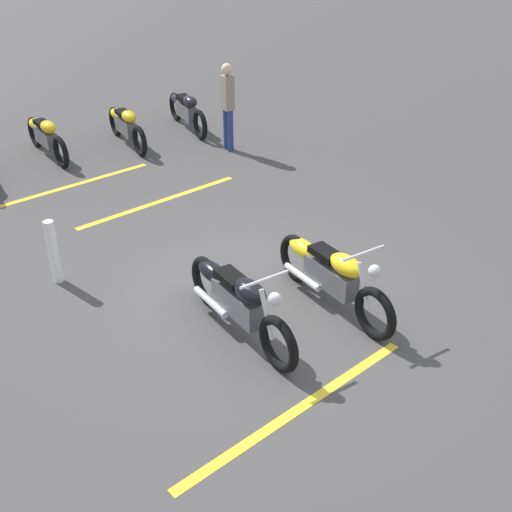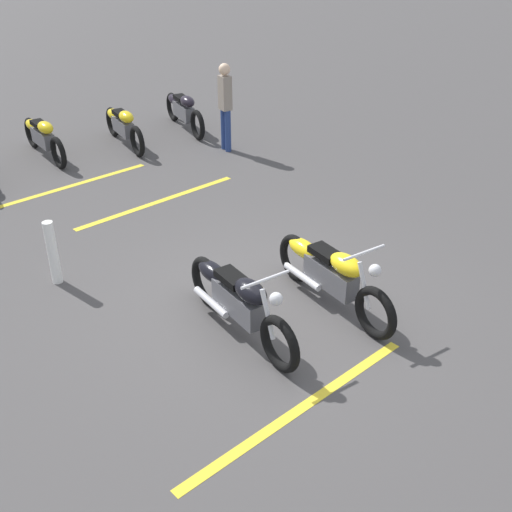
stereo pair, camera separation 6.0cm
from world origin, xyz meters
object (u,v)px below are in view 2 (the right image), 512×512
motorcycle_bright_foreground (330,273)px  bollard_post (53,253)px  motorcycle_dark_foreground (237,299)px  motorcycle_row_left (123,125)px  motorcycle_row_center (43,136)px  bystander_near_row (225,103)px  motorcycle_row_far_left (183,110)px

motorcycle_bright_foreground → bollard_post: bearing=-132.1°
motorcycle_bright_foreground → motorcycle_dark_foreground: bearing=-96.5°
motorcycle_row_left → motorcycle_row_center: (0.44, 1.58, 0.00)m
motorcycle_row_left → motorcycle_dark_foreground: bearing=-9.3°
motorcycle_bright_foreground → bollard_post: motorcycle_bright_foreground is taller
motorcycle_dark_foreground → motorcycle_row_left: (6.71, -2.42, -0.03)m
motorcycle_bright_foreground → bystander_near_row: 5.98m
motorcycle_bright_foreground → bystander_near_row: size_ratio=1.25×
motorcycle_row_far_left → bollard_post: bearing=-36.3°
bystander_near_row → motorcycle_bright_foreground: bearing=74.2°
motorcycle_dark_foreground → motorcycle_row_center: size_ratio=1.05×
motorcycle_bright_foreground → motorcycle_dark_foreground: same height
motorcycle_row_far_left → bystander_near_row: size_ratio=1.20×
motorcycle_bright_foreground → motorcycle_row_left: motorcycle_bright_foreground is taller
motorcycle_row_left → motorcycle_row_center: same height
motorcycle_dark_foreground → bollard_post: (2.49, 1.14, -0.01)m
motorcycle_dark_foreground → bollard_post: bearing=-148.9°
motorcycle_bright_foreground → bollard_post: (2.80, 2.41, -0.01)m
motorcycle_bright_foreground → bollard_post: 3.69m
bollard_post → motorcycle_row_far_left: bearing=-50.4°
motorcycle_row_left → bystander_near_row: 2.27m
motorcycle_row_far_left → motorcycle_dark_foreground: bearing=-16.5°
motorcycle_bright_foreground → bollard_post: size_ratio=2.44×
motorcycle_row_far_left → motorcycle_row_center: size_ratio=1.01×
motorcycle_bright_foreground → motorcycle_row_far_left: bearing=166.1°
motorcycle_bright_foreground → bystander_near_row: (5.36, -2.60, 0.53)m
motorcycle_row_left → motorcycle_bright_foreground: bearing=1.2°
motorcycle_dark_foreground → bystander_near_row: bearing=149.0°
motorcycle_row_center → bystander_near_row: (-2.10, -3.02, 0.56)m
motorcycle_dark_foreground → bollard_post: 2.74m
motorcycle_row_far_left → motorcycle_row_left: bearing=-74.5°
bystander_near_row → motorcycle_row_center: bearing=-24.8°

